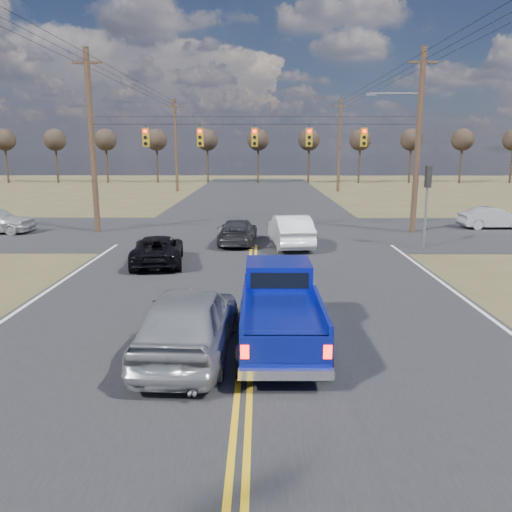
{
  "coord_description": "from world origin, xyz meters",
  "views": [
    {
      "loc": [
        0.32,
        -10.18,
        4.68
      ],
      "look_at": [
        0.19,
        4.59,
        1.5
      ],
      "focal_mm": 35.0,
      "sensor_mm": 36.0,
      "label": 1
    }
  ],
  "objects_px": {
    "pickup_truck": "(280,310)",
    "dgrey_car_queue": "(238,232)",
    "black_suv": "(158,250)",
    "cross_car_east_near": "(493,218)",
    "white_car_queue": "(290,231)",
    "silver_suv": "(189,321)"
  },
  "relations": [
    {
      "from": "black_suv",
      "to": "pickup_truck",
      "type": "bearing_deg",
      "value": 110.7
    },
    {
      "from": "silver_suv",
      "to": "black_suv",
      "type": "height_order",
      "value": "silver_suv"
    },
    {
      "from": "dgrey_car_queue",
      "to": "cross_car_east_near",
      "type": "height_order",
      "value": "cross_car_east_near"
    },
    {
      "from": "white_car_queue",
      "to": "cross_car_east_near",
      "type": "height_order",
      "value": "white_car_queue"
    },
    {
      "from": "silver_suv",
      "to": "dgrey_car_queue",
      "type": "height_order",
      "value": "silver_suv"
    },
    {
      "from": "white_car_queue",
      "to": "dgrey_car_queue",
      "type": "xyz_separation_m",
      "value": [
        -2.59,
        0.62,
        -0.16
      ]
    },
    {
      "from": "silver_suv",
      "to": "dgrey_car_queue",
      "type": "xyz_separation_m",
      "value": [
        0.51,
        13.82,
        -0.21
      ]
    },
    {
      "from": "black_suv",
      "to": "cross_car_east_near",
      "type": "height_order",
      "value": "cross_car_east_near"
    },
    {
      "from": "dgrey_car_queue",
      "to": "silver_suv",
      "type": "bearing_deg",
      "value": 90.98
    },
    {
      "from": "pickup_truck",
      "to": "silver_suv",
      "type": "relative_size",
      "value": 1.02
    },
    {
      "from": "black_suv",
      "to": "white_car_queue",
      "type": "bearing_deg",
      "value": -153.23
    },
    {
      "from": "pickup_truck",
      "to": "black_suv",
      "type": "distance_m",
      "value": 9.92
    },
    {
      "from": "pickup_truck",
      "to": "white_car_queue",
      "type": "xyz_separation_m",
      "value": [
        0.99,
        12.63,
        -0.12
      ]
    },
    {
      "from": "white_car_queue",
      "to": "cross_car_east_near",
      "type": "distance_m",
      "value": 13.65
    },
    {
      "from": "white_car_queue",
      "to": "cross_car_east_near",
      "type": "xyz_separation_m",
      "value": [
        12.43,
        5.63,
        -0.15
      ]
    },
    {
      "from": "pickup_truck",
      "to": "black_suv",
      "type": "bearing_deg",
      "value": 118.02
    },
    {
      "from": "silver_suv",
      "to": "black_suv",
      "type": "distance_m",
      "value": 9.65
    },
    {
      "from": "cross_car_east_near",
      "to": "dgrey_car_queue",
      "type": "bearing_deg",
      "value": 106.35
    },
    {
      "from": "pickup_truck",
      "to": "cross_car_east_near",
      "type": "relative_size",
      "value": 1.28
    },
    {
      "from": "pickup_truck",
      "to": "dgrey_car_queue",
      "type": "distance_m",
      "value": 13.35
    },
    {
      "from": "silver_suv",
      "to": "dgrey_car_queue",
      "type": "relative_size",
      "value": 1.14
    },
    {
      "from": "white_car_queue",
      "to": "cross_car_east_near",
      "type": "bearing_deg",
      "value": -161.41
    }
  ]
}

